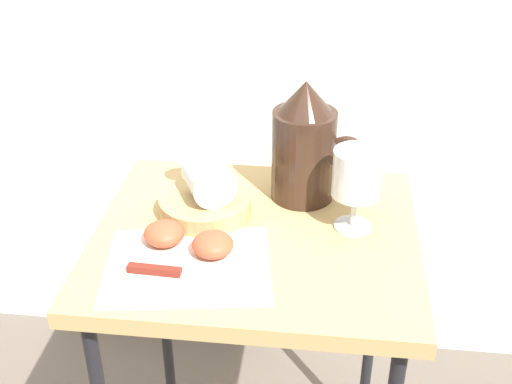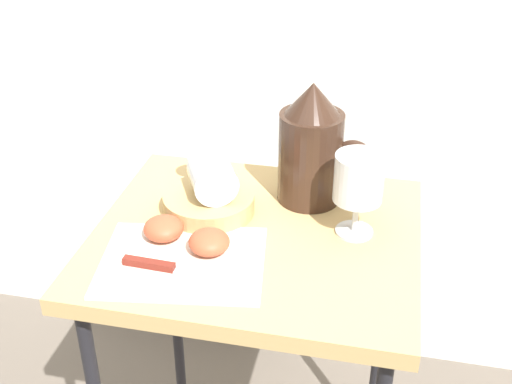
{
  "view_description": "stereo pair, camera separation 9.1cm",
  "coord_description": "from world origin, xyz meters",
  "px_view_note": "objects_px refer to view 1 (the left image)",
  "views": [
    {
      "loc": [
        0.11,
        -0.92,
        1.33
      ],
      "look_at": [
        0.0,
        0.0,
        0.78
      ],
      "focal_mm": 46.09,
      "sensor_mm": 36.0,
      "label": 1
    },
    {
      "loc": [
        0.2,
        -0.91,
        1.33
      ],
      "look_at": [
        0.0,
        0.0,
        0.78
      ],
      "focal_mm": 46.09,
      "sensor_mm": 36.0,
      "label": 2
    }
  ],
  "objects_px": {
    "basket_tray": "(205,206)",
    "wine_glass_tipped_near": "(208,178)",
    "pitcher": "(304,152)",
    "apple_half_right": "(213,245)",
    "table": "(256,267)",
    "apple_half_left": "(164,233)",
    "knife": "(175,273)",
    "wine_glass_upright": "(357,177)"
  },
  "relations": [
    {
      "from": "basket_tray",
      "to": "wine_glass_tipped_near",
      "type": "relative_size",
      "value": 1.01
    },
    {
      "from": "pitcher",
      "to": "apple_half_right",
      "type": "relative_size",
      "value": 3.38
    },
    {
      "from": "table",
      "to": "apple_half_left",
      "type": "distance_m",
      "value": 0.18
    },
    {
      "from": "apple_half_right",
      "to": "basket_tray",
      "type": "bearing_deg",
      "value": 106.01
    },
    {
      "from": "wine_glass_tipped_near",
      "to": "apple_half_right",
      "type": "xyz_separation_m",
      "value": [
        0.03,
        -0.13,
        -0.05
      ]
    },
    {
      "from": "basket_tray",
      "to": "knife",
      "type": "xyz_separation_m",
      "value": [
        -0.01,
        -0.19,
        -0.01
      ]
    },
    {
      "from": "basket_tray",
      "to": "apple_half_left",
      "type": "bearing_deg",
      "value": -116.05
    },
    {
      "from": "pitcher",
      "to": "apple_half_left",
      "type": "xyz_separation_m",
      "value": [
        -0.22,
        -0.19,
        -0.07
      ]
    },
    {
      "from": "wine_glass_upright",
      "to": "apple_half_right",
      "type": "distance_m",
      "value": 0.26
    },
    {
      "from": "pitcher",
      "to": "wine_glass_upright",
      "type": "height_order",
      "value": "pitcher"
    },
    {
      "from": "basket_tray",
      "to": "knife",
      "type": "bearing_deg",
      "value": -93.88
    },
    {
      "from": "basket_tray",
      "to": "wine_glass_upright",
      "type": "height_order",
      "value": "wine_glass_upright"
    },
    {
      "from": "pitcher",
      "to": "apple_half_left",
      "type": "relative_size",
      "value": 3.38
    },
    {
      "from": "pitcher",
      "to": "apple_half_right",
      "type": "bearing_deg",
      "value": -122.55
    },
    {
      "from": "knife",
      "to": "basket_tray",
      "type": "bearing_deg",
      "value": 86.12
    },
    {
      "from": "table",
      "to": "pitcher",
      "type": "distance_m",
      "value": 0.22
    },
    {
      "from": "basket_tray",
      "to": "knife",
      "type": "height_order",
      "value": "basket_tray"
    },
    {
      "from": "pitcher",
      "to": "apple_half_right",
      "type": "distance_m",
      "value": 0.26
    },
    {
      "from": "wine_glass_upright",
      "to": "knife",
      "type": "height_order",
      "value": "wine_glass_upright"
    },
    {
      "from": "table",
      "to": "wine_glass_upright",
      "type": "height_order",
      "value": "wine_glass_upright"
    },
    {
      "from": "knife",
      "to": "apple_half_left",
      "type": "bearing_deg",
      "value": 113.7
    },
    {
      "from": "wine_glass_upright",
      "to": "knife",
      "type": "distance_m",
      "value": 0.33
    },
    {
      "from": "basket_tray",
      "to": "pitcher",
      "type": "distance_m",
      "value": 0.2
    },
    {
      "from": "knife",
      "to": "apple_half_right",
      "type": "bearing_deg",
      "value": 52.25
    },
    {
      "from": "table",
      "to": "pitcher",
      "type": "xyz_separation_m",
      "value": [
        0.07,
        0.13,
        0.16
      ]
    },
    {
      "from": "wine_glass_upright",
      "to": "apple_half_right",
      "type": "bearing_deg",
      "value": -153.67
    },
    {
      "from": "wine_glass_tipped_near",
      "to": "apple_half_right",
      "type": "distance_m",
      "value": 0.14
    },
    {
      "from": "basket_tray",
      "to": "wine_glass_upright",
      "type": "bearing_deg",
      "value": -2.76
    },
    {
      "from": "pitcher",
      "to": "wine_glass_tipped_near",
      "type": "height_order",
      "value": "pitcher"
    },
    {
      "from": "knife",
      "to": "pitcher",
      "type": "bearing_deg",
      "value": 56.19
    },
    {
      "from": "basket_tray",
      "to": "wine_glass_upright",
      "type": "xyz_separation_m",
      "value": [
        0.26,
        -0.01,
        0.08
      ]
    },
    {
      "from": "basket_tray",
      "to": "apple_half_right",
      "type": "relative_size",
      "value": 2.42
    },
    {
      "from": "basket_tray",
      "to": "pitcher",
      "type": "bearing_deg",
      "value": 26.62
    },
    {
      "from": "apple_half_right",
      "to": "knife",
      "type": "bearing_deg",
      "value": -127.75
    },
    {
      "from": "pitcher",
      "to": "apple_half_left",
      "type": "distance_m",
      "value": 0.29
    },
    {
      "from": "wine_glass_upright",
      "to": "apple_half_right",
      "type": "relative_size",
      "value": 2.19
    },
    {
      "from": "table",
      "to": "apple_half_right",
      "type": "bearing_deg",
      "value": -128.9
    },
    {
      "from": "table",
      "to": "apple_half_right",
      "type": "relative_size",
      "value": 10.51
    },
    {
      "from": "basket_tray",
      "to": "wine_glass_upright",
      "type": "relative_size",
      "value": 1.11
    },
    {
      "from": "wine_glass_upright",
      "to": "wine_glass_tipped_near",
      "type": "xyz_separation_m",
      "value": [
        -0.25,
        0.01,
        -0.02
      ]
    },
    {
      "from": "wine_glass_upright",
      "to": "wine_glass_tipped_near",
      "type": "distance_m",
      "value": 0.25
    },
    {
      "from": "wine_glass_upright",
      "to": "wine_glass_tipped_near",
      "type": "height_order",
      "value": "wine_glass_upright"
    }
  ]
}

